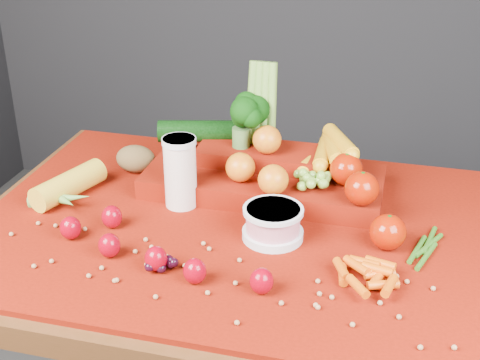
% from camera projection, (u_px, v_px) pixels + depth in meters
% --- Properties ---
extents(table, '(1.10, 0.80, 0.75)m').
position_uv_depth(table, '(238.00, 266.00, 1.41)').
color(table, '#3A220D').
rests_on(table, ground).
extents(red_cloth, '(1.05, 0.75, 0.01)m').
position_uv_depth(red_cloth, '(238.00, 225.00, 1.37)').
color(red_cloth, '#700F03').
rests_on(red_cloth, table).
extents(milk_glass, '(0.07, 0.07, 0.15)m').
position_uv_depth(milk_glass, '(180.00, 170.00, 1.40)').
color(milk_glass, beige).
rests_on(milk_glass, red_cloth).
extents(yogurt_bowl, '(0.12, 0.12, 0.07)m').
position_uv_depth(yogurt_bowl, '(273.00, 222.00, 1.30)').
color(yogurt_bowl, silver).
rests_on(yogurt_bowl, red_cloth).
extents(strawberry_scatter, '(0.44, 0.18, 0.05)m').
position_uv_depth(strawberry_scatter, '(147.00, 248.00, 1.23)').
color(strawberry_scatter, '#930016').
rests_on(strawberry_scatter, red_cloth).
extents(dark_grape_cluster, '(0.06, 0.05, 0.03)m').
position_uv_depth(dark_grape_cluster, '(165.00, 264.00, 1.21)').
color(dark_grape_cluster, black).
rests_on(dark_grape_cluster, red_cloth).
extents(soybean_scatter, '(0.84, 0.24, 0.01)m').
position_uv_depth(soybean_scatter, '(209.00, 276.00, 1.19)').
color(soybean_scatter, '#A67447').
rests_on(soybean_scatter, red_cloth).
extents(corn_ear, '(0.23, 0.26, 0.06)m').
position_uv_depth(corn_ear, '(63.00, 194.00, 1.43)').
color(corn_ear, gold).
rests_on(corn_ear, red_cloth).
extents(potato, '(0.09, 0.07, 0.06)m').
position_uv_depth(potato, '(136.00, 159.00, 1.57)').
color(potato, brown).
rests_on(potato, red_cloth).
extents(baby_carrot_pile, '(0.18, 0.17, 0.03)m').
position_uv_depth(baby_carrot_pile, '(365.00, 276.00, 1.17)').
color(baby_carrot_pile, '#C84C07').
rests_on(baby_carrot_pile, red_cloth).
extents(green_bean_pile, '(0.14, 0.12, 0.01)m').
position_uv_depth(green_bean_pile, '(426.00, 248.00, 1.27)').
color(green_bean_pile, '#285D15').
rests_on(green_bean_pile, red_cloth).
extents(produce_mound, '(0.59, 0.35, 0.27)m').
position_uv_depth(produce_mound, '(272.00, 167.00, 1.47)').
color(produce_mound, '#700F03').
rests_on(produce_mound, red_cloth).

